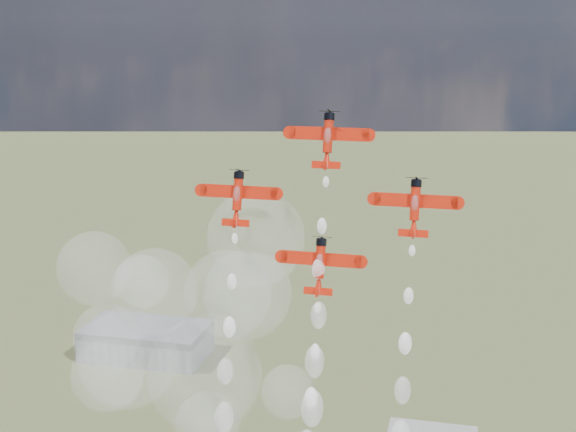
# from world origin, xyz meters

# --- Properties ---
(hangar) EXTENTS (50.00, 28.00, 13.00)m
(hangar) POSITION_xyz_m (-120.00, 180.00, 6.50)
(hangar) COLOR gray
(hangar) RESTS_ON ground
(plane_lead) EXTENTS (13.15, 5.28, 9.17)m
(plane_lead) POSITION_xyz_m (-14.34, 18.48, 117.59)
(plane_lead) COLOR red
(plane_lead) RESTS_ON ground
(plane_left) EXTENTS (13.15, 5.28, 9.17)m
(plane_left) POSITION_xyz_m (-28.95, 15.58, 107.78)
(plane_left) COLOR red
(plane_left) RESTS_ON ground
(plane_right) EXTENTS (13.15, 5.28, 9.17)m
(plane_right) POSITION_xyz_m (0.26, 15.58, 107.78)
(plane_right) COLOR red
(plane_right) RESTS_ON ground
(plane_slot) EXTENTS (13.15, 5.28, 9.17)m
(plane_slot) POSITION_xyz_m (-14.34, 12.67, 97.98)
(plane_slot) COLOR red
(plane_slot) RESTS_ON ground
(drifted_smoke_cloud) EXTENTS (50.90, 36.27, 55.42)m
(drifted_smoke_cloud) POSITION_xyz_m (-42.45, 25.17, 79.55)
(drifted_smoke_cloud) COLOR white
(drifted_smoke_cloud) RESTS_ON ground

